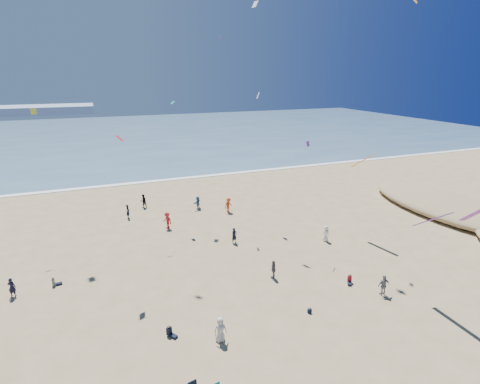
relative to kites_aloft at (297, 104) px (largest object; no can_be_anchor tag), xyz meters
name	(u,v)px	position (x,y,z in m)	size (l,w,h in m)	color
ocean	(118,136)	(-9.25, 81.34, -14.20)	(220.00, 100.00, 0.06)	#476B84
surf_line	(143,182)	(-9.25, 31.34, -14.19)	(220.00, 1.20, 0.08)	white
standing_flyers	(236,252)	(-4.81, 1.60, -13.37)	(32.91, 41.65, 1.86)	slate
seated_group	(260,333)	(-7.11, -8.91, -13.81)	(23.78, 22.64, 0.84)	white
navy_bag	(310,311)	(-2.65, -7.77, -14.06)	(0.28, 0.18, 0.34)	black
kites_aloft	(297,104)	(0.00, 0.00, 0.00)	(40.32, 37.03, 29.85)	#552C90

